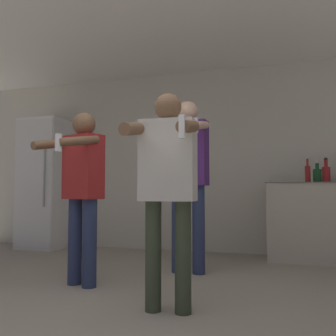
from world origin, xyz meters
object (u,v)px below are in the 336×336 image
object	(u,v)px
refrigerator	(46,184)
person_spectator_back	(188,170)
person_woman_foreground	(168,177)
person_man_side	(82,183)
bottle_tall_gin	(308,173)
bottle_brown_liquor	(326,173)
bottle_red_label	(317,174)

from	to	relation	value
refrigerator	person_spectator_back	xyz separation A→B (m)	(2.44, -1.09, 0.10)
person_woman_foreground	person_man_side	size ratio (longest dim) A/B	0.99
refrigerator	person_man_side	bearing A→B (deg)	-48.22
person_spectator_back	bottle_tall_gin	bearing A→B (deg)	39.62
refrigerator	bottle_brown_liquor	size ratio (longest dim) A/B	6.46
bottle_red_label	bottle_brown_liquor	bearing A→B (deg)	-0.00
refrigerator	person_man_side	distance (m)	2.50
bottle_tall_gin	person_man_side	size ratio (longest dim) A/B	0.20
refrigerator	person_spectator_back	size ratio (longest dim) A/B	1.07
person_man_side	bottle_brown_liquor	bearing A→B (deg)	39.03
bottle_red_label	person_man_side	world-z (taller)	person_man_side
bottle_tall_gin	person_woman_foreground	xyz separation A→B (m)	(-1.07, -2.28, -0.13)
refrigerator	bottle_red_label	distance (m)	3.78
refrigerator	person_spectator_back	bearing A→B (deg)	-23.95
person_spectator_back	person_man_side	bearing A→B (deg)	-135.08
bottle_brown_liquor	person_spectator_back	world-z (taller)	person_spectator_back
bottle_brown_liquor	bottle_tall_gin	xyz separation A→B (m)	(-0.21, 0.00, 0.00)
bottle_brown_liquor	person_man_side	size ratio (longest dim) A/B	0.19
person_woman_foreground	bottle_red_label	bearing A→B (deg)	62.70
person_woman_foreground	person_spectator_back	world-z (taller)	person_spectator_back
person_man_side	person_spectator_back	bearing A→B (deg)	44.92
bottle_tall_gin	person_woman_foreground	bearing A→B (deg)	-115.13
refrigerator	bottle_red_label	size ratio (longest dim) A/B	7.33
bottle_red_label	person_woman_foreground	xyz separation A→B (m)	(-1.18, -2.28, -0.11)
bottle_red_label	bottle_brown_liquor	world-z (taller)	bottle_brown_liquor
bottle_red_label	bottle_brown_liquor	xyz separation A→B (m)	(0.10, -0.00, 0.01)
bottle_red_label	refrigerator	bearing A→B (deg)	179.01
bottle_tall_gin	person_spectator_back	world-z (taller)	person_spectator_back
person_woman_foreground	person_spectator_back	size ratio (longest dim) A/B	0.86
refrigerator	person_spectator_back	distance (m)	2.68
bottle_tall_gin	person_woman_foreground	size ratio (longest dim) A/B	0.20
bottle_brown_liquor	person_woman_foreground	world-z (taller)	person_woman_foreground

